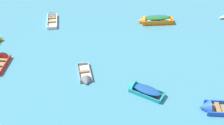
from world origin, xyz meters
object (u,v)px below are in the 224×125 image
Objects in this scene: rowboat_orange_cluster_outer at (152,20)px; rowboat_red_distant_center at (3,59)px; rowboat_blue_back_row_right at (214,108)px; rowboat_white_far_left at (52,17)px; rowboat_turquoise_near_camera at (141,89)px; rowboat_grey_outer_left at (86,78)px.

rowboat_red_distant_center is (-14.33, -5.21, -0.19)m from rowboat_orange_cluster_outer.
rowboat_white_far_left is at bearing 128.88° from rowboat_blue_back_row_right.
rowboat_turquoise_near_camera is at bearing -59.80° from rowboat_white_far_left.
rowboat_red_distant_center is 0.92× the size of rowboat_white_far_left.
rowboat_blue_back_row_right is 17.74m from rowboat_red_distant_center.
rowboat_white_far_left is (-12.11, 15.02, -0.03)m from rowboat_blue_back_row_right.
rowboat_red_distant_center is 7.80m from rowboat_grey_outer_left.
rowboat_grey_outer_left is at bearing -130.43° from rowboat_orange_cluster_outer.
rowboat_blue_back_row_right reaches higher than rowboat_grey_outer_left.
rowboat_blue_back_row_right is 1.25× the size of rowboat_red_distant_center.
rowboat_grey_outer_left is (-4.13, 1.89, -0.11)m from rowboat_turquoise_near_camera.
rowboat_turquoise_near_camera is 4.54m from rowboat_grey_outer_left.
rowboat_grey_outer_left is at bearing 154.00° from rowboat_blue_back_row_right.
rowboat_white_far_left is (-10.46, 2.12, -0.21)m from rowboat_orange_cluster_outer.
rowboat_orange_cluster_outer is 1.20× the size of rowboat_red_distant_center.
rowboat_orange_cluster_outer is 10.68m from rowboat_white_far_left.
rowboat_red_distant_center is at bearing 154.28° from rowboat_blue_back_row_right.
rowboat_blue_back_row_right is at bearing -51.12° from rowboat_white_far_left.
rowboat_turquoise_near_camera is 0.87× the size of rowboat_white_far_left.
rowboat_red_distant_center is at bearing 154.92° from rowboat_turquoise_near_camera.
rowboat_orange_cluster_outer is at bearing 73.18° from rowboat_turquoise_near_camera.
rowboat_blue_back_row_right is (1.65, -12.90, -0.18)m from rowboat_orange_cluster_outer.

